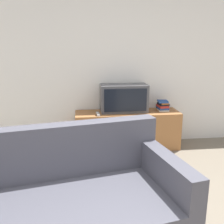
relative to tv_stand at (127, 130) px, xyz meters
The scene contains 6 objects.
wall_back 1.08m from the tv_stand, 132.51° to the left, with size 9.00×0.06×2.60m.
tv_stand is the anchor object (origin of this frame).
television 0.51m from the tv_stand, 133.00° to the left, with size 0.72×0.35×0.42m.
couch 2.28m from the tv_stand, 116.07° to the right, with size 2.27×1.35×0.93m.
book_stack 0.68m from the tv_stand, ahead, with size 0.17×0.22×0.16m.
remote_on_stand 0.57m from the tv_stand, 166.70° to the right, with size 0.05×0.20×0.02m.
Camera 1 is at (-0.45, -1.13, 1.60)m, focal length 42.00 mm.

